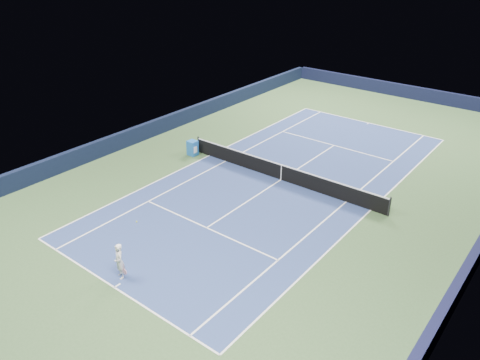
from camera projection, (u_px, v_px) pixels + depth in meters
The scene contains 18 objects.
ground at pixel (281, 180), 26.83m from camera, with size 40.00×40.00×0.00m, color #334E2B.
wall_far at pixel (408, 92), 40.44m from camera, with size 22.00×0.35×1.10m, color black.
wall_left at pixel (152, 129), 32.52m from camera, with size 0.35×40.00×1.10m, color black.
court_surface at pixel (281, 180), 26.83m from camera, with size 10.97×23.77×0.01m, color navy.
baseline_far at pixel (369, 123), 35.14m from camera, with size 10.97×0.08×0.00m, color white.
baseline_near at pixel (114, 287), 18.52m from camera, with size 10.97×0.08×0.00m, color white.
sideline_doubles_right at pixel (371, 210), 23.82m from camera, with size 0.08×23.77×0.00m, color white.
sideline_doubles_left at pixel (209, 155), 29.84m from camera, with size 0.08×23.77×0.00m, color white.
sideline_singles_right at pixel (346, 202), 24.57m from camera, with size 0.08×23.77×0.00m, color white.
sideline_singles_left at pixel (226, 161), 29.09m from camera, with size 0.08×23.77×0.00m, color white.
service_line_far at pixel (334, 145), 31.30m from camera, with size 8.23×0.08×0.00m, color white.
service_line_near at pixel (207, 228), 22.35m from camera, with size 8.23×0.08×0.00m, color white.
center_service_line at pixel (281, 180), 26.83m from camera, with size 0.08×12.80×0.00m, color white.
center_mark_far at pixel (368, 123), 35.03m from camera, with size 0.08×0.30×0.00m, color white.
center_mark_near at pixel (117, 285), 18.62m from camera, with size 0.08×0.30×0.00m, color white.
tennis_net at pixel (281, 172), 26.60m from camera, with size 12.90×0.10×1.07m.
sponsor_cube at pixel (193, 148), 29.73m from camera, with size 0.61×0.54×0.95m.
tennis_player at pixel (119, 261), 18.75m from camera, with size 0.79×1.32×2.23m.
Camera 1 is at (12.88, -20.22, 12.28)m, focal length 35.00 mm.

